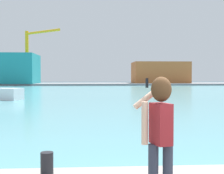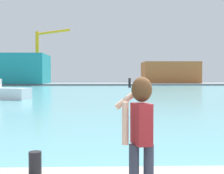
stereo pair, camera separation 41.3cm
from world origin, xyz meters
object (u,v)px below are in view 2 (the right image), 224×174
object	(u,v)px
port_crane	(42,50)
warehouse_right	(170,73)
warehouse_left	(20,69)
harbor_bollard	(35,163)
person_photographer	(140,126)

from	to	relation	value
port_crane	warehouse_right	bearing A→B (deg)	8.27
warehouse_right	warehouse_left	bearing A→B (deg)	-173.88
harbor_bollard	warehouse_left	size ratio (longest dim) A/B	0.03
harbor_bollard	port_crane	bearing A→B (deg)	101.10
person_photographer	warehouse_right	xyz separation A→B (m)	(20.79, 93.42, 2.12)
person_photographer	warehouse_right	bearing A→B (deg)	-27.48
person_photographer	warehouse_left	size ratio (longest dim) A/B	0.11
harbor_bollard	warehouse_right	size ratio (longest dim) A/B	0.02
harbor_bollard	port_crane	distance (m)	88.51
warehouse_right	port_crane	size ratio (longest dim) A/B	1.11
person_photographer	harbor_bollard	size ratio (longest dim) A/B	4.25
person_photographer	warehouse_left	world-z (taller)	warehouse_left
port_crane	harbor_bollard	bearing A→B (deg)	-78.90
warehouse_right	port_crane	world-z (taller)	port_crane
person_photographer	harbor_bollard	distance (m)	2.34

